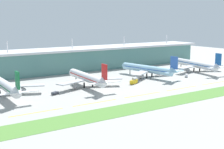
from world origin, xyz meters
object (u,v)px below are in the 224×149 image
airliner_near_middle (87,78)px  baggage_cart (186,76)px  airliner_far_middle (148,69)px  airliner_farthest (196,64)px  pushback_tug (55,93)px  fuel_truck (134,81)px  airliner_nearest (4,85)px

airliner_near_middle → baggage_cart: airliner_near_middle is taller
airliner_far_middle → airliner_farthest: size_ratio=0.93×
baggage_cart → pushback_tug: bearing=178.9°
pushback_tug → fuel_truck: (60.73, -0.69, 1.16)m
airliner_nearest → airliner_far_middle: bearing=-0.5°
airliner_nearest → airliner_far_middle: 113.23m
airliner_near_middle → pushback_tug: airliner_near_middle is taller
airliner_near_middle → airliner_far_middle: bearing=6.0°
fuel_truck → airliner_farthest: bearing=9.8°
airliner_far_middle → airliner_near_middle: bearing=-174.0°
airliner_near_middle → fuel_truck: (32.81, -9.64, -4.18)m
pushback_tug → airliner_far_middle: bearing=9.9°
airliner_nearest → airliner_farthest: bearing=-1.1°
pushback_tug → baggage_cart: bearing=-1.1°
airliner_nearest → airliner_near_middle: bearing=-7.5°
airliner_far_middle → fuel_truck: airliner_far_middle is taller
baggage_cart → fuel_truck: bearing=178.4°
airliner_nearest → pushback_tug: 31.27m
pushback_tug → airliner_near_middle: bearing=17.8°
airliner_far_middle → airliner_farthest: 53.37m
airliner_near_middle → fuel_truck: airliner_near_middle is taller
airliner_nearest → airliner_near_middle: (54.18, -7.18, -0.01)m
airliner_near_middle → airliner_farthest: (112.38, 4.06, 0.01)m
airliner_nearest → pushback_tug: size_ratio=13.53×
airliner_far_middle → baggage_cart: airliner_far_middle is taller
airliner_farthest → airliner_far_middle: bearing=177.7°
airliner_farthest → baggage_cart: size_ratio=16.24×
airliner_far_middle → pushback_tug: size_ratio=11.82×
airliner_nearest → airliner_far_middle: (113.22, -1.02, -0.01)m
airliner_farthest → pushback_tug: (-140.30, -13.00, -5.35)m
airliner_farthest → fuel_truck: airliner_farthest is taller
airliner_nearest → fuel_truck: (86.98, -16.82, -4.19)m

